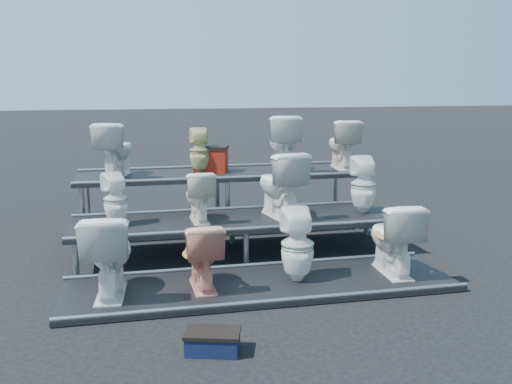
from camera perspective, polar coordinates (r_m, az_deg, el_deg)
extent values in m
plane|color=black|center=(7.44, -1.74, -6.12)|extent=(80.00, 80.00, 0.00)
cube|color=black|center=(6.23, 0.54, -9.30)|extent=(4.20, 1.20, 0.06)
cube|color=black|center=(7.38, -1.75, -4.42)|extent=(4.20, 1.20, 0.46)
cube|color=black|center=(8.58, -3.40, -0.87)|extent=(4.20, 1.20, 0.86)
imported|color=white|center=(5.94, -14.55, -6.01)|extent=(0.55, 0.88, 0.86)
imported|color=#E2937E|center=(6.00, -5.46, -6.26)|extent=(0.41, 0.71, 0.71)
imported|color=white|center=(6.19, 4.17, -5.28)|extent=(0.39, 0.40, 0.80)
imported|color=white|center=(6.59, 13.53, -4.44)|extent=(0.50, 0.83, 0.82)
imported|color=white|center=(7.13, -13.87, -0.72)|extent=(0.37, 0.38, 0.64)
imported|color=white|center=(7.18, -5.75, -0.39)|extent=(0.37, 0.64, 0.64)
imported|color=white|center=(7.35, 2.41, 0.80)|extent=(0.62, 0.91, 0.86)
imported|color=white|center=(7.74, 10.71, 0.73)|extent=(0.39, 0.39, 0.75)
imported|color=white|center=(8.34, -13.89, 4.17)|extent=(0.64, 0.85, 0.77)
imported|color=#CCC680|center=(8.41, -5.65, 4.13)|extent=(0.31, 0.32, 0.67)
imported|color=white|center=(8.64, 2.74, 4.94)|extent=(0.59, 0.88, 0.84)
imported|color=white|center=(8.94, 8.61, 4.76)|extent=(0.48, 0.77, 0.76)
cube|color=maroon|center=(8.55, -4.53, 3.16)|extent=(0.56, 0.50, 0.34)
cube|color=#0E1635|center=(4.85, -4.35, -14.85)|extent=(0.49, 0.37, 0.15)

